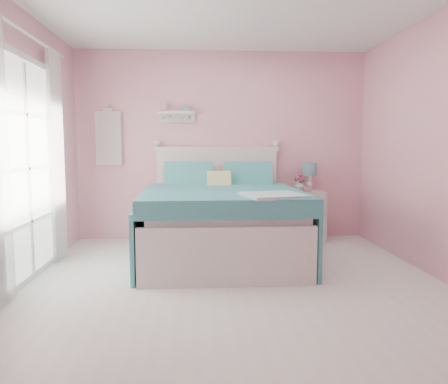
{
  "coord_description": "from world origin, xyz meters",
  "views": [
    {
      "loc": [
        -0.34,
        -3.87,
        1.29
      ],
      "look_at": [
        -0.04,
        1.2,
        0.76
      ],
      "focal_mm": 35.0,
      "sensor_mm": 36.0,
      "label": 1
    }
  ],
  "objects": [
    {
      "name": "floor",
      "position": [
        0.0,
        0.0,
        0.0
      ],
      "size": [
        4.5,
        4.5,
        0.0
      ],
      "primitive_type": "plane",
      "color": "silver",
      "rests_on": "ground"
    },
    {
      "name": "room_shell",
      "position": [
        0.0,
        0.0,
        1.58
      ],
      "size": [
        4.5,
        4.5,
        4.5
      ],
      "color": "pink",
      "rests_on": "floor"
    },
    {
      "name": "bed",
      "position": [
        -0.07,
        1.14,
        0.42
      ],
      "size": [
        1.79,
        2.24,
        1.29
      ],
      "rotation": [
        0.0,
        0.0,
        0.03
      ],
      "color": "silver",
      "rests_on": "floor"
    },
    {
      "name": "nightstand",
      "position": [
        1.14,
        2.0,
        0.34
      ],
      "size": [
        0.47,
        0.46,
        0.68
      ],
      "color": "beige",
      "rests_on": "floor"
    },
    {
      "name": "table_lamp",
      "position": [
        1.2,
        2.07,
        0.95
      ],
      "size": [
        0.2,
        0.2,
        0.39
      ],
      "color": "white",
      "rests_on": "nightstand"
    },
    {
      "name": "vase",
      "position": [
        1.06,
        2.05,
        0.75
      ],
      "size": [
        0.15,
        0.15,
        0.15
      ],
      "primitive_type": "imported",
      "rotation": [
        0.0,
        0.0,
        -0.04
      ],
      "color": "silver",
      "rests_on": "nightstand"
    },
    {
      "name": "teacup",
      "position": [
        1.13,
        1.89,
        0.72
      ],
      "size": [
        0.1,
        0.1,
        0.07
      ],
      "primitive_type": "imported",
      "rotation": [
        0.0,
        0.0,
        -0.07
      ],
      "color": "pink",
      "rests_on": "nightstand"
    },
    {
      "name": "roses",
      "position": [
        1.06,
        2.04,
        0.87
      ],
      "size": [
        0.14,
        0.11,
        0.12
      ],
      "color": "#C64377",
      "rests_on": "vase"
    },
    {
      "name": "wall_shelf",
      "position": [
        -0.63,
        2.19,
        1.73
      ],
      "size": [
        0.5,
        0.15,
        0.25
      ],
      "color": "silver",
      "rests_on": "room_shell"
    },
    {
      "name": "hanging_dress",
      "position": [
        -1.55,
        2.18,
        1.4
      ],
      "size": [
        0.34,
        0.03,
        0.72
      ],
      "primitive_type": "cube",
      "color": "white",
      "rests_on": "room_shell"
    },
    {
      "name": "french_door",
      "position": [
        -1.97,
        0.4,
        1.07
      ],
      "size": [
        0.04,
        1.32,
        2.16
      ],
      "color": "silver",
      "rests_on": "floor"
    },
    {
      "name": "curtain_far",
      "position": [
        -1.92,
        1.14,
        1.18
      ],
      "size": [
        0.04,
        0.4,
        2.32
      ],
      "primitive_type": "cube",
      "color": "white",
      "rests_on": "floor"
    }
  ]
}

